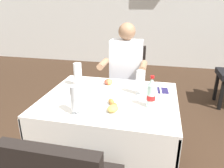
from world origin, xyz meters
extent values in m
cube|color=silver|center=(0.00, 3.81, 1.39)|extent=(11.00, 0.12, 2.78)
cube|color=white|center=(0.00, 0.14, 0.72)|extent=(1.10, 0.92, 0.02)
cube|color=white|center=(0.00, -0.31, 0.55)|extent=(1.10, 0.02, 0.32)
cube|color=white|center=(0.00, 0.59, 0.55)|extent=(1.10, 0.02, 0.32)
cube|color=white|center=(-0.55, 0.14, 0.55)|extent=(0.02, 0.92, 0.32)
cube|color=white|center=(0.54, 0.14, 0.55)|extent=(0.02, 0.92, 0.32)
cube|color=#472D1E|center=(-0.49, -0.26, 0.35)|extent=(0.07, 0.07, 0.71)
cube|color=#472D1E|center=(-0.49, 0.54, 0.35)|extent=(0.07, 0.07, 0.71)
cube|color=#472D1E|center=(0.49, 0.54, 0.35)|extent=(0.07, 0.07, 0.71)
cube|color=black|center=(0.00, 0.90, 0.49)|extent=(0.44, 0.44, 0.08)
cube|color=black|center=(0.00, 1.15, 0.75)|extent=(0.42, 0.06, 0.44)
cube|color=black|center=(-0.17, 0.73, 0.23)|extent=(0.04, 0.04, 0.45)
cube|color=black|center=(0.17, 0.73, 0.23)|extent=(0.04, 0.04, 0.45)
cube|color=black|center=(-0.17, 1.07, 0.23)|extent=(0.04, 0.04, 0.45)
cube|color=black|center=(0.17, 1.07, 0.23)|extent=(0.04, 0.04, 0.45)
cylinder|color=#282D42|center=(-0.07, 0.69, 0.23)|extent=(0.10, 0.10, 0.45)
cylinder|color=#282D42|center=(0.09, 0.69, 0.23)|extent=(0.10, 0.10, 0.45)
cube|color=#282D42|center=(0.01, 0.86, 0.51)|extent=(0.34, 0.36, 0.12)
cube|color=silver|center=(0.01, 0.94, 0.82)|extent=(0.36, 0.20, 0.50)
sphere|color=#997051|center=(0.01, 0.94, 1.17)|extent=(0.19, 0.19, 0.19)
cylinder|color=#997051|center=(-0.21, 0.71, 0.85)|extent=(0.07, 0.26, 0.07)
cylinder|color=#997051|center=(0.22, 0.71, 0.85)|extent=(0.07, 0.26, 0.07)
cube|color=white|center=(0.07, -0.07, 0.73)|extent=(0.25, 0.25, 0.01)
ellipsoid|color=#B77A38|center=(0.05, -0.01, 0.76)|extent=(0.07, 0.08, 0.04)
ellipsoid|color=#99602D|center=(0.08, -0.07, 0.76)|extent=(0.06, 0.05, 0.04)
ellipsoid|color=gold|center=(0.08, -0.12, 0.76)|extent=(0.11, 0.11, 0.05)
cube|color=white|center=(-0.07, 0.38, 0.73)|extent=(0.22, 0.22, 0.01)
ellipsoid|color=#C14C33|center=(-0.08, 0.40, 0.76)|extent=(0.08, 0.09, 0.05)
ellipsoid|color=gold|center=(-0.06, 0.39, 0.76)|extent=(0.07, 0.09, 0.05)
cylinder|color=white|center=(0.24, 0.25, 0.73)|extent=(0.07, 0.07, 0.01)
cylinder|color=white|center=(0.24, 0.25, 0.75)|extent=(0.02, 0.02, 0.03)
cylinder|color=white|center=(0.24, 0.25, 0.85)|extent=(0.07, 0.07, 0.18)
cylinder|color=#C68928|center=(0.24, 0.25, 0.81)|extent=(0.07, 0.07, 0.10)
cylinder|color=white|center=(-0.35, 0.31, 0.73)|extent=(0.07, 0.07, 0.01)
cylinder|color=white|center=(-0.35, 0.31, 0.75)|extent=(0.02, 0.02, 0.03)
cylinder|color=white|center=(-0.35, 0.31, 0.86)|extent=(0.07, 0.07, 0.19)
cylinder|color=black|center=(-0.35, 0.31, 0.82)|extent=(0.07, 0.07, 0.12)
cylinder|color=white|center=(-0.17, -0.19, 0.73)|extent=(0.07, 0.07, 0.01)
cylinder|color=white|center=(-0.17, -0.19, 0.75)|extent=(0.02, 0.02, 0.03)
cylinder|color=white|center=(-0.17, -0.19, 0.85)|extent=(0.07, 0.07, 0.18)
cylinder|color=gold|center=(-0.17, -0.19, 0.83)|extent=(0.07, 0.07, 0.13)
cylinder|color=silver|center=(0.34, 0.03, 0.81)|extent=(0.07, 0.07, 0.18)
cylinder|color=red|center=(0.34, 0.03, 0.81)|extent=(0.07, 0.07, 0.04)
cone|color=silver|center=(0.34, 0.03, 0.93)|extent=(0.06, 0.06, 0.05)
cylinder|color=red|center=(0.34, 0.03, 0.97)|extent=(0.03, 0.03, 0.02)
cube|color=#231E4C|center=(0.39, 0.37, 0.73)|extent=(0.18, 0.15, 0.01)
cube|color=silver|center=(0.37, 0.37, 0.74)|extent=(0.03, 0.19, 0.01)
cube|color=silver|center=(0.41, 0.37, 0.74)|extent=(0.03, 0.19, 0.01)
cube|color=black|center=(1.28, 1.96, 0.23)|extent=(0.04, 0.04, 0.45)
cube|color=black|center=(1.28, 1.62, 0.23)|extent=(0.04, 0.04, 0.45)
camera|label=1|loc=(0.38, -1.45, 1.47)|focal=34.45mm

